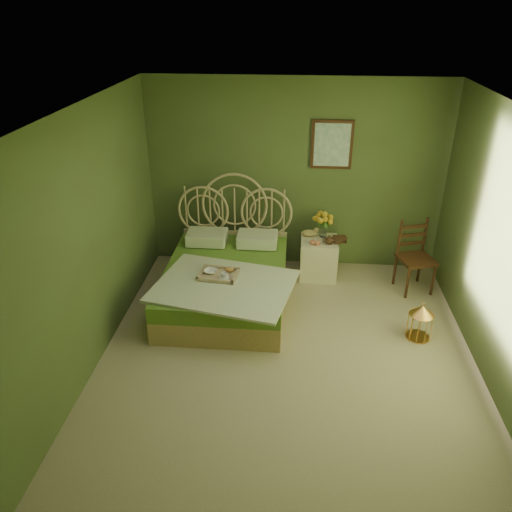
# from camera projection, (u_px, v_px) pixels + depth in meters

# --- Properties ---
(floor) EXTENTS (4.50, 4.50, 0.00)m
(floor) POSITION_uv_depth(u_px,v_px,m) (287.00, 359.00, 5.36)
(floor) COLOR tan
(floor) RESTS_ON ground
(ceiling) EXTENTS (4.50, 4.50, 0.00)m
(ceiling) POSITION_uv_depth(u_px,v_px,m) (296.00, 112.00, 4.16)
(ceiling) COLOR silver
(ceiling) RESTS_ON wall_back
(wall_back) EXTENTS (4.00, 0.00, 4.00)m
(wall_back) POSITION_uv_depth(u_px,v_px,m) (295.00, 176.00, 6.75)
(wall_back) COLOR #536A38
(wall_back) RESTS_ON floor
(wall_left) EXTENTS (0.00, 4.50, 4.50)m
(wall_left) POSITION_uv_depth(u_px,v_px,m) (88.00, 243.00, 4.91)
(wall_left) COLOR #536A38
(wall_left) RESTS_ON floor
(wall_right) EXTENTS (0.00, 4.50, 4.50)m
(wall_right) POSITION_uv_depth(u_px,v_px,m) (507.00, 259.00, 4.61)
(wall_right) COLOR #536A38
(wall_right) RESTS_ON floor
(wall_art) EXTENTS (0.54, 0.04, 0.64)m
(wall_art) POSITION_uv_depth(u_px,v_px,m) (332.00, 145.00, 6.48)
(wall_art) COLOR #39220F
(wall_art) RESTS_ON wall_back
(bed) EXTENTS (1.74, 2.20, 1.36)m
(bed) POSITION_uv_depth(u_px,v_px,m) (226.00, 279.00, 6.28)
(bed) COLOR tan
(bed) RESTS_ON floor
(nightstand) EXTENTS (0.50, 0.50, 0.97)m
(nightstand) POSITION_uv_depth(u_px,v_px,m) (319.00, 252.00, 6.82)
(nightstand) COLOR #F3EAC6
(nightstand) RESTS_ON floor
(chair) EXTENTS (0.52, 0.52, 0.94)m
(chair) POSITION_uv_depth(u_px,v_px,m) (416.00, 252.00, 6.46)
(chair) COLOR #39220F
(chair) RESTS_ON floor
(birdcage) EXTENTS (0.27, 0.27, 0.42)m
(birdcage) POSITION_uv_depth(u_px,v_px,m) (420.00, 322.00, 5.61)
(birdcage) COLOR gold
(birdcage) RESTS_ON floor
(book_lower) EXTENTS (0.18, 0.24, 0.02)m
(book_lower) POSITION_uv_depth(u_px,v_px,m) (333.00, 239.00, 6.72)
(book_lower) COLOR #381E0F
(book_lower) RESTS_ON nightstand
(book_upper) EXTENTS (0.27, 0.28, 0.02)m
(book_upper) POSITION_uv_depth(u_px,v_px,m) (333.00, 238.00, 6.71)
(book_upper) COLOR #472819
(book_upper) RESTS_ON nightstand
(cereal_bowl) EXTENTS (0.19, 0.19, 0.04)m
(cereal_bowl) POSITION_uv_depth(u_px,v_px,m) (211.00, 271.00, 5.95)
(cereal_bowl) COLOR white
(cereal_bowl) RESTS_ON bed
(coffee_cup) EXTENTS (0.09, 0.09, 0.07)m
(coffee_cup) POSITION_uv_depth(u_px,v_px,m) (224.00, 275.00, 5.83)
(coffee_cup) COLOR white
(coffee_cup) RESTS_ON bed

